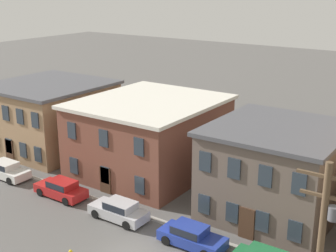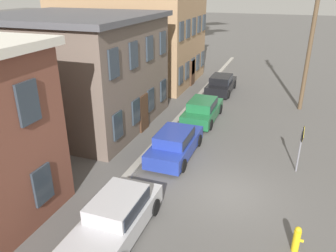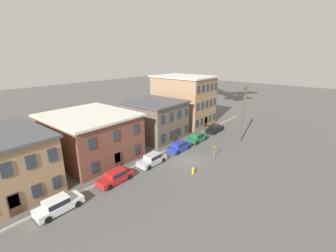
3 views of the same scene
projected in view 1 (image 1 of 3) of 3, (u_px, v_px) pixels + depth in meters
name	position (u px, v px, depth m)	size (l,w,h in m)	color
kerb_strip	(173.00, 225.00, 32.57)	(56.00, 0.36, 0.16)	#9E998E
apartment_corner	(50.00, 115.00, 47.52)	(10.65, 10.89, 6.69)	#9E7A56
apartment_midblock	(150.00, 135.00, 41.60)	(11.00, 12.43, 6.51)	brown
apartment_far	(276.00, 170.00, 33.72)	(9.15, 9.61, 6.63)	#66564C
car_white	(6.00, 169.00, 40.62)	(4.40, 1.92, 1.43)	silver
car_red	(61.00, 188.00, 36.89)	(4.40, 1.92, 1.43)	#B21E1E
car_silver	(119.00, 210.00, 33.38)	(4.40, 1.92, 1.43)	#B7B7BC
car_blue	(191.00, 235.00, 30.01)	(4.40, 1.92, 1.43)	#233899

